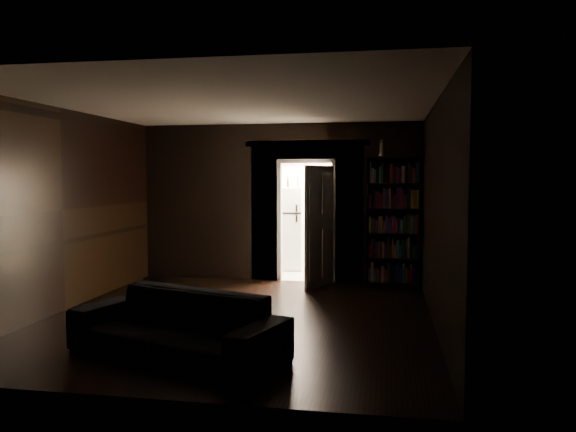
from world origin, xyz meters
name	(u,v)px	position (x,y,z in m)	size (l,w,h in m)	color
ground	(239,318)	(0.00, 0.00, 0.00)	(5.50, 5.50, 0.00)	black
room_walls	(256,189)	(-0.01, 1.07, 1.68)	(5.02, 5.61, 2.84)	black
kitchen_alcove	(314,210)	(0.50, 3.87, 1.21)	(2.20, 1.80, 2.60)	beige
sofa	(177,315)	(-0.21, -1.67, 0.44)	(2.27, 0.98, 0.87)	black
bookshelf	(392,222)	(2.00, 2.55, 1.10)	(0.90, 0.32, 2.20)	black
refrigerator	(286,228)	(-0.10, 4.03, 0.82)	(0.74, 0.68, 1.65)	white
door	(319,226)	(0.78, 2.35, 1.02)	(0.85, 0.05, 2.05)	silver
figurine	(381,148)	(1.80, 2.53, 2.34)	(0.10, 0.10, 0.29)	white
bottles	(288,181)	(-0.03, 3.91, 1.77)	(0.57, 0.07, 0.23)	black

